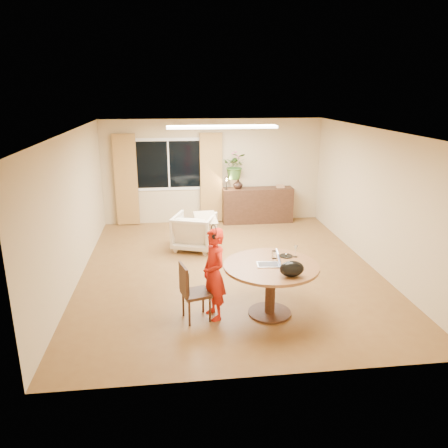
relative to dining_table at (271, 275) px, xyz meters
name	(u,v)px	position (x,y,z in m)	size (l,w,h in m)	color
floor	(229,269)	(-0.39, 1.76, -0.63)	(6.50, 6.50, 0.00)	brown
ceiling	(230,131)	(-0.39, 1.76, 1.97)	(6.50, 6.50, 0.00)	white
wall_back	(213,171)	(-0.39, 5.01, 0.67)	(5.50, 5.50, 0.00)	tan
wall_left	(74,208)	(-3.14, 1.76, 0.67)	(6.50, 6.50, 0.00)	tan
wall_right	(374,199)	(2.36, 1.76, 0.67)	(6.50, 6.50, 0.00)	tan
window	(169,165)	(-1.49, 4.99, 0.87)	(1.70, 0.03, 1.30)	white
curtain_left	(126,180)	(-2.54, 4.92, 0.51)	(0.55, 0.08, 2.25)	brown
curtain_right	(211,178)	(-0.44, 4.92, 0.51)	(0.55, 0.08, 2.25)	brown
ceiling_panel	(222,127)	(-0.39, 2.96, 1.93)	(2.20, 0.35, 0.05)	white
dining_table	(271,275)	(0.00, 0.00, 0.00)	(1.42, 1.42, 0.81)	brown
dining_chair	(196,292)	(-1.12, -0.03, -0.19)	(0.42, 0.39, 0.89)	black
child	(214,274)	(-0.85, 0.01, 0.06)	(0.33, 0.51, 1.39)	red
laptop	(268,258)	(-0.05, -0.01, 0.29)	(0.35, 0.23, 0.23)	#B7B7BC
tumbler	(274,255)	(0.10, 0.25, 0.23)	(0.08, 0.08, 0.12)	white
wine_glass	(296,251)	(0.44, 0.26, 0.27)	(0.07, 0.07, 0.19)	white
pot_lid	(286,256)	(0.30, 0.29, 0.19)	(0.20, 0.20, 0.03)	white
handbag	(292,269)	(0.18, -0.45, 0.29)	(0.34, 0.20, 0.23)	black
armchair	(194,232)	(-0.98, 2.99, -0.25)	(0.82, 0.84, 0.77)	beige
throw	(205,214)	(-0.75, 2.90, 0.15)	(0.45, 0.55, 0.03)	beige
sideboard	(257,205)	(0.73, 4.77, -0.19)	(1.78, 0.44, 0.89)	black
vase	(238,184)	(0.22, 4.77, 0.38)	(0.24, 0.24, 0.25)	black
bouquet	(235,166)	(0.15, 4.77, 0.84)	(0.59, 0.51, 0.66)	#256426
book_stack	(280,186)	(1.31, 4.77, 0.30)	(0.19, 0.15, 0.08)	#97674C
desk_lamp	(226,183)	(-0.08, 4.72, 0.42)	(0.13, 0.13, 0.33)	black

